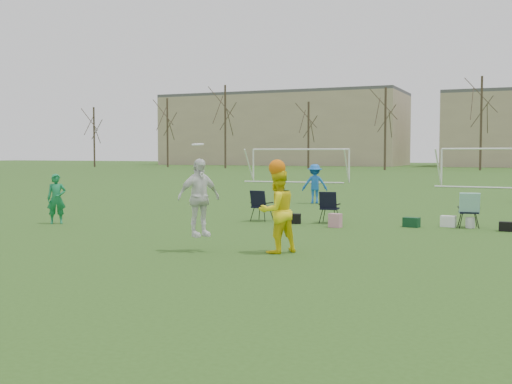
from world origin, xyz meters
The scene contains 8 objects.
ground centered at (0.00, 0.00, 0.00)m, with size 260.00×260.00×0.00m, color #2C5119.
fielder_green_near centered at (-7.46, 4.54, 0.76)m, with size 0.55×0.36×1.52m, color #157643.
fielder_blue centered at (-2.69, 15.09, 0.83)m, with size 1.08×0.62×1.66m, color blue.
center_contest centered at (0.14, 1.69, 1.03)m, with size 2.60×1.59×2.36m.
sideline_setup centered at (2.98, 8.00, 0.53)m, with size 9.26×1.97×1.75m.
goal_left centered at (-10.00, 34.00, 1.92)m, with size 7.39×0.76×2.46m.
goal_mid centered at (4.00, 32.00, 1.92)m, with size 7.40×0.63×2.46m.
tree_line centered at (0.24, 69.85, 5.09)m, with size 110.28×3.28×11.40m.
Camera 1 is at (5.76, -10.86, 2.15)m, focal length 45.00 mm.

